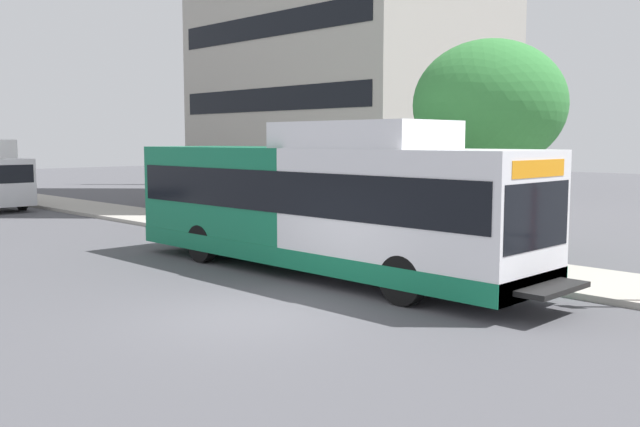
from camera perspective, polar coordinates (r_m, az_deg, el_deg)
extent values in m
plane|color=#4C4C51|center=(19.80, -20.20, -3.74)|extent=(120.00, 120.00, 0.00)
cube|color=#A8A399|center=(22.02, -1.12, -2.22)|extent=(3.00, 56.00, 0.14)
cube|color=white|center=(14.91, 7.51, 0.02)|extent=(2.54, 5.80, 2.73)
cube|color=#14724C|center=(19.02, -6.39, 1.33)|extent=(2.54, 5.80, 2.73)
cube|color=#14724C|center=(16.99, -0.28, -3.09)|extent=(2.57, 11.60, 0.44)
cube|color=black|center=(16.81, -0.28, 2.00)|extent=(2.58, 11.25, 0.96)
cube|color=black|center=(13.34, 17.25, -0.20)|extent=(2.34, 0.10, 1.24)
cube|color=orange|center=(13.27, 17.40, 3.54)|extent=(1.90, 0.08, 0.32)
cube|color=white|center=(15.77, 3.42, 6.45)|extent=(2.16, 4.06, 0.60)
cube|color=black|center=(13.36, 18.55, -5.87)|extent=(1.78, 0.60, 0.10)
cylinder|color=black|center=(13.79, 6.83, -5.45)|extent=(0.30, 1.00, 1.00)
cylinder|color=black|center=(15.59, 12.04, -4.20)|extent=(0.30, 1.00, 1.00)
cylinder|color=black|center=(18.72, -9.62, -2.44)|extent=(0.30, 1.00, 1.00)
cylinder|color=black|center=(20.08, -4.33, -1.80)|extent=(0.30, 1.00, 1.00)
cylinder|color=#4C3823|center=(19.03, 13.49, 0.34)|extent=(0.28, 0.28, 2.52)
ellipsoid|color=#337A38|center=(18.96, 13.70, 8.65)|extent=(3.99, 3.99, 3.39)
cube|color=silver|center=(34.15, -24.64, 2.34)|extent=(2.30, 2.00, 2.10)
cube|color=black|center=(33.22, -24.10, 2.96)|extent=(2.07, 0.08, 0.80)
cylinder|color=black|center=(34.98, -23.24, 1.01)|extent=(0.26, 0.92, 0.92)
cube|color=black|center=(37.22, 2.35, 3.71)|extent=(11.17, 13.04, 1.10)
cube|color=black|center=(37.24, 2.37, 8.98)|extent=(11.17, 13.04, 1.10)
cube|color=black|center=(37.57, 2.40, 14.21)|extent=(11.17, 13.04, 1.10)
cylinder|color=#B7B7BC|center=(50.51, -5.16, 5.40)|extent=(1.10, 1.10, 5.36)
cylinder|color=#B7B7BC|center=(50.74, -5.22, 11.46)|extent=(0.91, 0.91, 5.36)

